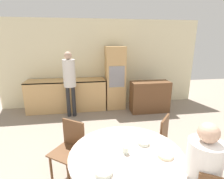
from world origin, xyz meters
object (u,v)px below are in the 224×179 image
at_px(bowl_near, 103,172).
at_px(person_standing, 69,77).
at_px(sideboard, 150,97).
at_px(oven_unit, 115,78).
at_px(bowl_centre, 143,143).
at_px(chair_far_right, 157,137).
at_px(bowl_far, 165,155).
at_px(chair_far_left, 70,146).
at_px(dining_table, 126,169).
at_px(person_seated, 204,174).
at_px(cup, 126,150).

bearing_deg(bowl_near, person_standing, 99.84).
bearing_deg(sideboard, bowl_near, -118.15).
distance_m(oven_unit, bowl_centre, 3.19).
bearing_deg(chair_far_right, person_standing, -104.77).
distance_m(oven_unit, chair_far_right, 2.73).
distance_m(sideboard, bowl_far, 3.12).
distance_m(oven_unit, chair_far_left, 2.99).
bearing_deg(chair_far_left, person_standing, 129.43).
xyz_separation_m(dining_table, person_seated, (0.67, -0.43, 0.22)).
bearing_deg(bowl_far, sideboard, 72.15).
distance_m(sideboard, person_seated, 3.36).
height_order(sideboard, dining_table, sideboard).
distance_m(bowl_centre, bowl_far, 0.32).
height_order(person_seated, person_standing, person_standing).
bearing_deg(sideboard, cup, -115.94).
bearing_deg(bowl_near, sideboard, 61.85).
relative_size(sideboard, bowl_centre, 7.26).
height_order(oven_unit, person_standing, oven_unit).
relative_size(chair_far_right, bowl_near, 4.98).
bearing_deg(bowl_far, dining_table, 164.23).
bearing_deg(dining_table, sideboard, 64.25).
bearing_deg(sideboard, dining_table, -115.75).
bearing_deg(person_seated, bowl_near, 170.84).
distance_m(oven_unit, bowl_far, 3.46).
relative_size(chair_far_left, cup, 10.43).
xyz_separation_m(dining_table, cup, (-0.01, 0.01, 0.26)).
distance_m(person_seated, person_standing, 3.61).
height_order(oven_unit, bowl_far, oven_unit).
relative_size(bowl_centre, bowl_far, 0.85).
bearing_deg(bowl_far, cup, 163.71).
distance_m(chair_far_left, chair_far_right, 1.37).
height_order(chair_far_left, cup, chair_far_left).
relative_size(bowl_near, bowl_far, 1.00).
height_order(cup, bowl_far, cup).
relative_size(oven_unit, chair_far_left, 2.10).
distance_m(chair_far_left, bowl_centre, 1.09).
bearing_deg(person_standing, person_seated, -65.22).
height_order(bowl_near, bowl_centre, bowl_near).
bearing_deg(person_seated, oven_unit, 93.45).
bearing_deg(oven_unit, chair_far_left, -112.76).
xyz_separation_m(chair_far_right, person_standing, (-1.50, 2.19, 0.58)).
height_order(dining_table, bowl_centre, bowl_centre).
relative_size(oven_unit, bowl_far, 10.45).
distance_m(oven_unit, cup, 3.36).
bearing_deg(dining_table, chair_far_left, 138.88).
bearing_deg(bowl_centre, chair_far_right, 50.08).
bearing_deg(dining_table, bowl_centre, 31.02).
xyz_separation_m(bowl_near, bowl_far, (0.71, 0.16, -0.00)).
xyz_separation_m(chair_far_left, person_standing, (-0.14, 2.22, 0.58)).
bearing_deg(person_seated, sideboard, 77.96).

